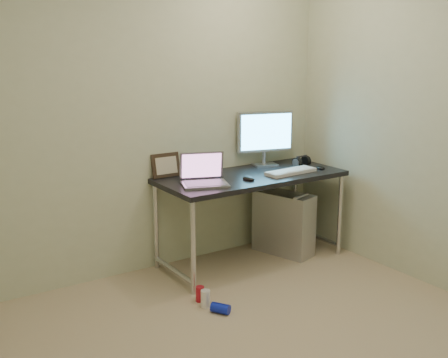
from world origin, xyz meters
TOP-DOWN VIEW (x-y plane):
  - wall_back at (0.00, 1.75)m, footprint 3.50×0.02m
  - desk at (0.88, 1.41)m, footprint 1.55×0.68m
  - tower_computer at (1.23, 1.41)m, footprint 0.37×0.56m
  - cable_a at (1.18, 1.70)m, footprint 0.01×0.16m
  - cable_b at (1.27, 1.68)m, footprint 0.02×0.11m
  - can_red at (0.12, 0.98)m, footprint 0.08×0.08m
  - can_white at (0.11, 0.88)m, footprint 0.09×0.09m
  - can_blue at (0.15, 0.75)m, footprint 0.13×0.15m
  - laptop at (0.39, 1.36)m, footprint 0.42×0.38m
  - monitor at (1.19, 1.64)m, footprint 0.50×0.19m
  - keyboard at (1.19, 1.27)m, footprint 0.46×0.18m
  - mouse_right at (1.51, 1.26)m, footprint 0.09×0.12m
  - mouse_left at (0.75, 1.27)m, footprint 0.09×0.12m
  - headphones at (1.48, 1.48)m, footprint 0.16×0.10m
  - picture_frame at (0.26, 1.73)m, footprint 0.24×0.07m
  - webcam at (0.52, 1.70)m, footprint 0.04×0.04m

SIDE VIEW (x-z plane):
  - can_blue at x=0.15m, z-range 0.00..0.07m
  - can_red at x=0.12m, z-range 0.00..0.11m
  - can_white at x=0.11m, z-range 0.00..0.12m
  - tower_computer at x=1.23m, z-range -0.02..0.56m
  - cable_b at x=1.27m, z-range 0.02..0.74m
  - cable_a at x=1.18m, z-range 0.06..0.74m
  - desk at x=0.88m, z-range 0.29..1.04m
  - keyboard at x=1.19m, z-range 0.75..0.78m
  - mouse_right at x=1.51m, z-range 0.75..0.79m
  - mouse_left at x=0.75m, z-range 0.75..0.79m
  - headphones at x=1.48m, z-range 0.73..0.83m
  - laptop at x=0.39m, z-range 0.69..0.92m
  - webcam at x=0.52m, z-range 0.78..0.89m
  - picture_frame at x=0.26m, z-range 0.75..0.95m
  - monitor at x=1.19m, z-range 0.79..1.27m
  - wall_back at x=0.00m, z-range 0.00..2.50m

